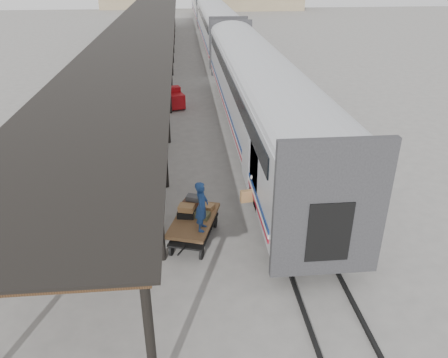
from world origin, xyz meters
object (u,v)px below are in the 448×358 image
baggage_cart (194,224)px  luggage_tug (175,99)px  pedestrian (139,91)px  porter (202,206)px

baggage_cart → luggage_tug: bearing=110.2°
luggage_tug → pedestrian: size_ratio=0.87×
luggage_tug → porter: porter is taller
baggage_cart → luggage_tug: size_ratio=1.60×
luggage_tug → porter: (0.97, -15.70, 1.09)m
luggage_tug → porter: bearing=-103.6°
pedestrian → porter: bearing=108.8°
baggage_cart → pedestrian: pedestrian is taller
porter → luggage_tug: bearing=17.3°
luggage_tug → porter: size_ratio=1.01×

